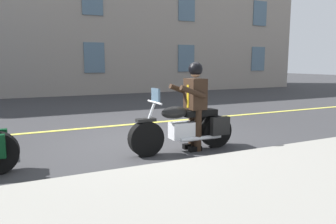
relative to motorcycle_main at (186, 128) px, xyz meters
name	(u,v)px	position (x,y,z in m)	size (l,w,h in m)	color
ground_plane	(150,141)	(0.32, -1.08, -0.45)	(80.00, 80.00, 0.00)	#333335
lane_center_stripe	(122,125)	(0.32, -3.08, -0.45)	(60.00, 0.16, 0.01)	#E5DB4C
motorcycle_main	(186,128)	(0.00, 0.00, 0.00)	(2.21, 0.60, 1.26)	black
rider_main	(195,98)	(-0.19, 0.00, 0.58)	(0.62, 0.54, 1.74)	black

